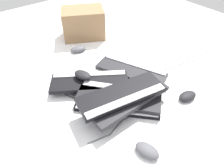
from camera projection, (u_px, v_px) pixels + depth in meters
ground_plane at (107, 98)px, 1.11m from camera, size 3.20×3.20×0.00m
keyboard_0 at (118, 104)px, 1.06m from camera, size 0.42×0.41×0.03m
keyboard_1 at (131, 71)px, 1.27m from camera, size 0.46×0.31×0.03m
keyboard_2 at (91, 93)px, 1.12m from camera, size 0.46×0.29×0.03m
keyboard_3 at (119, 97)px, 1.05m from camera, size 0.44×0.40×0.03m
keyboard_4 at (128, 98)px, 1.00m from camera, size 0.15×0.44×0.03m
keyboard_5 at (90, 82)px, 1.14m from camera, size 0.37×0.45×0.03m
keyboard_6 at (122, 95)px, 0.98m from camera, size 0.23×0.46×0.03m
mouse_0 at (78, 49)px, 1.44m from camera, size 0.10×0.12×0.04m
mouse_1 at (83, 75)px, 1.13m from camera, size 0.12×0.09×0.04m
mouse_2 at (147, 151)px, 0.85m from camera, size 0.12×0.09×0.04m
mouse_3 at (187, 96)px, 1.09m from camera, size 0.08×0.12×0.04m
cable_0 at (193, 62)px, 1.35m from camera, size 0.19×0.75×0.01m
cable_1 at (140, 104)px, 1.07m from camera, size 0.18×0.66×0.01m
cardboard_box at (84, 23)px, 1.55m from camera, size 0.34×0.38×0.22m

